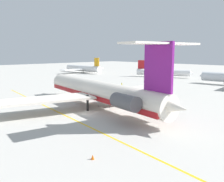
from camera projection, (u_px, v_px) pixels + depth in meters
ground at (85, 113)px, 48.53m from camera, size 389.81×389.81×0.00m
main_jetliner at (102, 91)px, 52.18m from camera, size 46.12×40.96×13.47m
airliner_far_left at (82, 68)px, 143.65m from camera, size 29.22×28.82×8.75m
airliner_mid_left at (164, 72)px, 117.11m from camera, size 25.22×25.44×7.92m
ground_crew_near_nose at (122, 84)px, 83.54m from camera, size 0.38×0.27×1.72m
safety_cone_nose at (93, 157)px, 27.73m from camera, size 0.40×0.40×0.55m
taxiway_centreline at (63, 115)px, 47.63m from camera, size 76.35×11.08×0.01m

